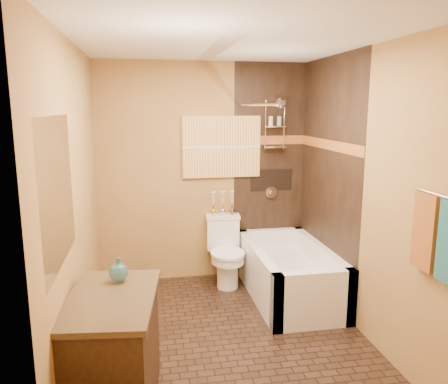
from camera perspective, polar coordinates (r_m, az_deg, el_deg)
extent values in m
plane|color=black|center=(4.03, 0.61, -18.66)|extent=(3.00, 3.00, 0.00)
cube|color=#AC8442|center=(3.56, -18.69, -1.69)|extent=(0.02, 3.00, 2.50)
cube|color=#AC8442|center=(3.99, 17.84, -0.32)|extent=(0.02, 3.00, 2.50)
cube|color=#AC8442|center=(5.04, -2.62, 2.49)|extent=(2.40, 0.02, 2.50)
cube|color=#AC8442|center=(2.18, 8.29, -9.14)|extent=(2.40, 0.02, 2.50)
plane|color=silver|center=(3.54, 0.69, 19.19)|extent=(3.00, 3.00, 0.00)
cube|color=black|center=(5.19, 5.92, 2.69)|extent=(0.85, 0.01, 2.50)
cube|color=black|center=(4.64, 13.38, 1.47)|extent=(0.01, 1.50, 2.50)
cube|color=brown|center=(5.14, 6.03, 6.76)|extent=(0.85, 0.01, 0.10)
cube|color=brown|center=(4.59, 13.47, 6.02)|extent=(0.01, 1.50, 0.10)
cube|color=black|center=(5.21, 6.18, 1.60)|extent=(0.50, 0.01, 0.25)
cylinder|color=silver|center=(5.01, 6.84, 11.90)|extent=(0.02, 0.26, 0.02)
cylinder|color=silver|center=(4.87, 7.36, 11.33)|extent=(0.11, 0.11, 0.09)
cylinder|color=silver|center=(5.22, 6.20, -0.05)|extent=(0.14, 0.02, 0.14)
cylinder|color=silver|center=(4.32, 4.04, 11.30)|extent=(0.03, 1.55, 0.03)
cylinder|color=silver|center=(3.05, 26.47, -0.48)|extent=(0.02, 0.55, 0.02)
cube|color=#8E5319|center=(3.22, 24.83, -4.74)|extent=(0.05, 0.22, 0.52)
cube|color=#CB882F|center=(5.01, -0.33, 5.91)|extent=(0.90, 0.04, 0.70)
cube|color=white|center=(2.79, -20.86, 0.03)|extent=(0.01, 1.00, 0.90)
cube|color=white|center=(4.16, 11.68, -13.68)|extent=(0.80, 0.10, 0.55)
cube|color=white|center=(5.39, 6.09, -7.67)|extent=(0.80, 0.10, 0.55)
cube|color=white|center=(4.67, 4.35, -10.67)|extent=(0.10, 1.50, 0.55)
cube|color=white|center=(4.88, 12.45, -9.90)|extent=(0.10, 1.50, 0.55)
cube|color=white|center=(4.80, 8.46, -11.41)|extent=(0.64, 1.34, 0.35)
cube|color=white|center=(5.12, -0.15, -5.45)|extent=(0.38, 0.20, 0.37)
cube|color=white|center=(5.06, -0.15, -3.23)|extent=(0.40, 0.22, 0.04)
cylinder|color=white|center=(4.96, 0.46, -10.39)|extent=(0.23, 0.23, 0.37)
cylinder|color=white|center=(4.90, 0.46, -8.59)|extent=(0.36, 0.36, 0.10)
cylinder|color=white|center=(4.89, 0.47, -8.00)|extent=(0.38, 0.38, 0.03)
cube|color=black|center=(3.16, -14.38, -20.10)|extent=(0.63, 0.92, 0.77)
cube|color=black|center=(2.97, -14.57, -13.40)|extent=(0.66, 0.97, 0.04)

